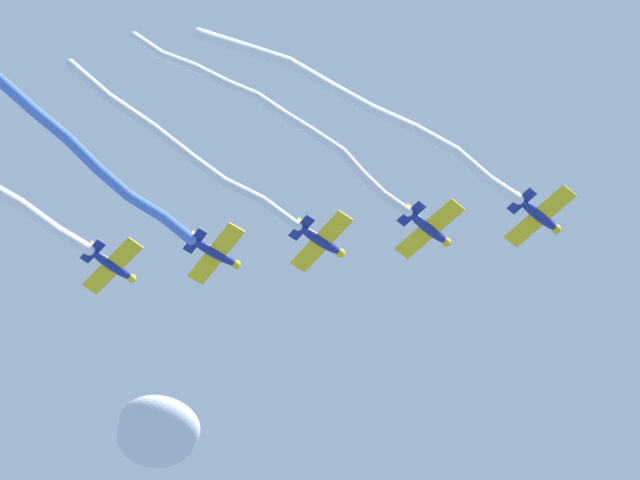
# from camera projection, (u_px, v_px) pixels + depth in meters

# --- Properties ---
(airplane_lead) EXTENTS (4.68, 6.16, 1.52)m
(airplane_lead) POSITION_uv_depth(u_px,v_px,m) (539.00, 215.00, 82.52)
(airplane_lead) COLOR navy
(smoke_trail_lead) EXTENTS (24.93, 10.86, 1.95)m
(smoke_trail_lead) POSITION_uv_depth(u_px,v_px,m) (373.00, 112.00, 77.16)
(smoke_trail_lead) COLOR white
(airplane_left_wing) EXTENTS (4.66, 6.15, 1.52)m
(airplane_left_wing) POSITION_uv_depth(u_px,v_px,m) (429.00, 228.00, 83.45)
(airplane_left_wing) COLOR navy
(smoke_trail_left_wing) EXTENTS (22.39, 8.85, 3.58)m
(smoke_trail_left_wing) POSITION_uv_depth(u_px,v_px,m) (280.00, 120.00, 80.20)
(smoke_trail_left_wing) COLOR white
(airplane_right_wing) EXTENTS (4.70, 6.15, 1.52)m
(airplane_right_wing) POSITION_uv_depth(u_px,v_px,m) (321.00, 241.00, 84.37)
(airplane_right_wing) COLOR navy
(smoke_trail_right_wing) EXTENTS (20.29, 5.47, 1.25)m
(smoke_trail_right_wing) POSITION_uv_depth(u_px,v_px,m) (187.00, 151.00, 80.39)
(smoke_trail_right_wing) COLOR white
(airplane_slot) EXTENTS (4.70, 6.13, 1.52)m
(airplane_slot) POSITION_uv_depth(u_px,v_px,m) (216.00, 253.00, 85.30)
(airplane_slot) COLOR navy
(smoke_trail_slot) EXTENTS (23.98, 3.58, 1.31)m
(smoke_trail_slot) POSITION_uv_depth(u_px,v_px,m) (70.00, 141.00, 79.96)
(smoke_trail_slot) COLOR #4C75DB
(airplane_trail) EXTENTS (4.66, 6.15, 1.52)m
(airplane_trail) POSITION_uv_depth(u_px,v_px,m) (112.00, 265.00, 86.23)
(airplane_trail) COLOR navy
(cloud_high) EXTENTS (9.89, 10.09, 3.70)m
(cloud_high) POSITION_uv_depth(u_px,v_px,m) (158.00, 430.00, 95.74)
(cloud_high) COLOR silver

